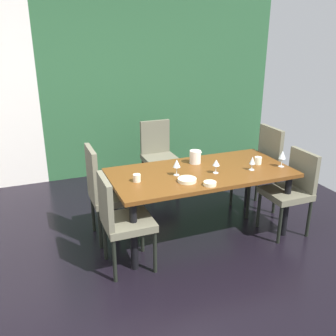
# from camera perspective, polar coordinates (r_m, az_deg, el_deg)

# --- Properties ---
(ground_plane) EXTENTS (5.87, 5.78, 0.02)m
(ground_plane) POSITION_cam_1_polar(r_m,az_deg,el_deg) (3.59, -0.78, -16.40)
(ground_plane) COLOR black
(garden_window_panel) EXTENTS (3.70, 0.10, 2.69)m
(garden_window_panel) POSITION_cam_1_polar(r_m,az_deg,el_deg) (5.97, -0.82, 12.70)
(garden_window_panel) COLOR #295633
(garden_window_panel) RESTS_ON ground_plane
(dining_table) EXTENTS (1.91, 0.93, 0.74)m
(dining_table) POSITION_cam_1_polar(r_m,az_deg,el_deg) (3.97, 5.01, -1.54)
(dining_table) COLOR brown
(dining_table) RESTS_ON ground_plane
(chair_left_far) EXTENTS (0.45, 0.44, 1.03)m
(chair_left_far) POSITION_cam_1_polar(r_m,az_deg,el_deg) (3.97, -9.68, -3.25)
(chair_left_far) COLOR #64614D
(chair_left_far) RESTS_ON ground_plane
(chair_right_far) EXTENTS (0.44, 0.44, 1.04)m
(chair_right_far) POSITION_cam_1_polar(r_m,az_deg,el_deg) (4.72, 13.97, 0.33)
(chair_right_far) COLOR #64614D
(chair_right_far) RESTS_ON ground_plane
(chair_head_far) EXTENTS (0.44, 0.45, 0.96)m
(chair_head_far) POSITION_cam_1_polar(r_m,az_deg,el_deg) (5.18, -1.52, 2.42)
(chair_head_far) COLOR #64614D
(chair_head_far) RESTS_ON ground_plane
(chair_right_near) EXTENTS (0.44, 0.44, 0.92)m
(chair_right_near) POSITION_cam_1_polar(r_m,az_deg,el_deg) (4.29, 18.37, -2.76)
(chair_right_near) COLOR #64614D
(chair_right_near) RESTS_ON ground_plane
(chair_left_near) EXTENTS (0.45, 0.44, 0.93)m
(chair_left_near) POSITION_cam_1_polar(r_m,az_deg,el_deg) (3.46, -7.33, -7.45)
(chair_left_near) COLOR #64614D
(chair_left_near) RESTS_ON ground_plane
(wine_glass_center) EXTENTS (0.07, 0.07, 0.15)m
(wine_glass_center) POSITION_cam_1_polar(r_m,az_deg,el_deg) (3.86, 7.35, 0.76)
(wine_glass_center) COLOR silver
(wine_glass_center) RESTS_ON dining_table
(wine_glass_near_shelf) EXTENTS (0.08, 0.08, 0.17)m
(wine_glass_near_shelf) POSITION_cam_1_polar(r_m,az_deg,el_deg) (3.77, 1.33, 0.65)
(wine_glass_near_shelf) COLOR silver
(wine_glass_near_shelf) RESTS_ON dining_table
(wine_glass_right) EXTENTS (0.08, 0.08, 0.18)m
(wine_glass_right) POSITION_cam_1_polar(r_m,az_deg,el_deg) (4.19, 17.04, 1.91)
(wine_glass_right) COLOR silver
(wine_glass_right) RESTS_ON dining_table
(wine_glass_west) EXTENTS (0.06, 0.06, 0.15)m
(wine_glass_west) POSITION_cam_1_polar(r_m,az_deg,el_deg) (4.02, 12.72, 1.08)
(wine_glass_west) COLOR silver
(wine_glass_west) RESTS_ON dining_table
(serving_bowl_north) EXTENTS (0.12, 0.12, 0.04)m
(serving_bowl_north) POSITION_cam_1_polar(r_m,az_deg,el_deg) (3.58, 6.41, -2.37)
(serving_bowl_north) COLOR beige
(serving_bowl_north) RESTS_ON dining_table
(serving_bowl_left) EXTENTS (0.18, 0.18, 0.04)m
(serving_bowl_left) POSITION_cam_1_polar(r_m,az_deg,el_deg) (3.65, 2.93, -1.84)
(serving_bowl_left) COLOR beige
(serving_bowl_left) RESTS_ON dining_table
(cup_east) EXTENTS (0.08, 0.08, 0.07)m
(cup_east) POSITION_cam_1_polar(r_m,az_deg,el_deg) (3.65, -4.78, -1.53)
(cup_east) COLOR beige
(cup_east) RESTS_ON dining_table
(cup_south) EXTENTS (0.08, 0.08, 0.08)m
(cup_south) POSITION_cam_1_polar(r_m,az_deg,el_deg) (4.23, 13.56, 1.11)
(cup_south) COLOR white
(cup_south) RESTS_ON dining_table
(pitcher_near_window) EXTENTS (0.14, 0.13, 0.15)m
(pitcher_near_window) POSITION_cam_1_polar(r_m,az_deg,el_deg) (4.14, 4.18, 1.72)
(pitcher_near_window) COLOR silver
(pitcher_near_window) RESTS_ON dining_table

